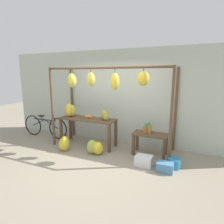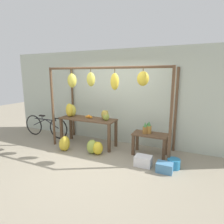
# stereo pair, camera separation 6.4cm
# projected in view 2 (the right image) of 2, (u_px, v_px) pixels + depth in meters

# --- Properties ---
(ground_plane) EXTENTS (20.00, 20.00, 0.00)m
(ground_plane) POSITION_uv_depth(u_px,v_px,m) (93.00, 163.00, 4.47)
(ground_plane) COLOR gray
(shop_wall_back) EXTENTS (8.00, 0.08, 2.80)m
(shop_wall_back) POSITION_uv_depth(u_px,v_px,m) (119.00, 97.00, 5.66)
(shop_wall_back) COLOR #B7C1B2
(shop_wall_back) RESTS_ON ground_plane
(stall_awning) EXTENTS (3.39, 1.12, 2.26)m
(stall_awning) POSITION_uv_depth(u_px,v_px,m) (107.00, 90.00, 4.80)
(stall_awning) COLOR brown
(stall_awning) RESTS_ON ground_plane
(display_table_main) EXTENTS (1.69, 0.56, 0.82)m
(display_table_main) POSITION_uv_depth(u_px,v_px,m) (88.00, 123.00, 5.49)
(display_table_main) COLOR brown
(display_table_main) RESTS_ON ground_plane
(display_table_side) EXTENTS (0.88, 0.46, 0.58)m
(display_table_side) POSITION_uv_depth(u_px,v_px,m) (150.00, 139.00, 4.84)
(display_table_side) COLOR brown
(display_table_side) RESTS_ON ground_plane
(banana_pile_on_table) EXTENTS (0.36, 0.45, 0.40)m
(banana_pile_on_table) POSITION_uv_depth(u_px,v_px,m) (71.00, 110.00, 5.70)
(banana_pile_on_table) COLOR gold
(banana_pile_on_table) RESTS_ON display_table_main
(orange_pile) EXTENTS (0.23, 0.11, 0.09)m
(orange_pile) POSITION_uv_depth(u_px,v_px,m) (89.00, 117.00, 5.48)
(orange_pile) COLOR orange
(orange_pile) RESTS_ON display_table_main
(pineapple_cluster) EXTENTS (0.21, 0.25, 0.33)m
(pineapple_cluster) POSITION_uv_depth(u_px,v_px,m) (147.00, 128.00, 4.84)
(pineapple_cluster) COLOR olive
(pineapple_cluster) RESTS_ON display_table_side
(banana_pile_ground_left) EXTENTS (0.36, 0.34, 0.43)m
(banana_pile_ground_left) POSITION_uv_depth(u_px,v_px,m) (64.00, 144.00, 5.16)
(banana_pile_ground_left) COLOR gold
(banana_pile_ground_left) RESTS_ON ground_plane
(banana_pile_ground_right) EXTENTS (0.56, 0.41, 0.38)m
(banana_pile_ground_right) POSITION_uv_depth(u_px,v_px,m) (95.00, 147.00, 4.94)
(banana_pile_ground_right) COLOR yellow
(banana_pile_ground_right) RESTS_ON ground_plane
(fruit_crate_white) EXTENTS (0.38, 0.29, 0.23)m
(fruit_crate_white) POSITION_uv_depth(u_px,v_px,m) (143.00, 161.00, 4.32)
(fruit_crate_white) COLOR silver
(fruit_crate_white) RESTS_ON ground_plane
(blue_bucket) EXTENTS (0.28, 0.28, 0.22)m
(blue_bucket) POSITION_uv_depth(u_px,v_px,m) (174.00, 164.00, 4.19)
(blue_bucket) COLOR teal
(blue_bucket) RESTS_ON ground_plane
(parked_bicycle) EXTENTS (1.76, 0.08, 0.74)m
(parked_bicycle) POSITION_uv_depth(u_px,v_px,m) (46.00, 126.00, 6.30)
(parked_bicycle) COLOR black
(parked_bicycle) RESTS_ON ground_plane
(papaya_pile) EXTENTS (0.31, 0.29, 0.29)m
(papaya_pile) POSITION_uv_depth(u_px,v_px,m) (105.00, 116.00, 5.20)
(papaya_pile) COLOR #B2993D
(papaya_pile) RESTS_ON display_table_main
(fruit_crate_purple) EXTENTS (0.34, 0.26, 0.21)m
(fruit_crate_purple) POSITION_uv_depth(u_px,v_px,m) (165.00, 167.00, 4.04)
(fruit_crate_purple) COLOR #4C84B2
(fruit_crate_purple) RESTS_ON ground_plane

